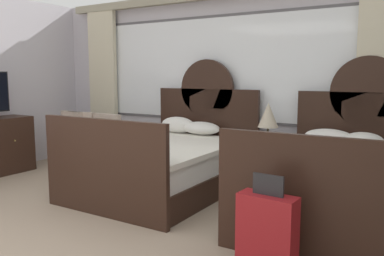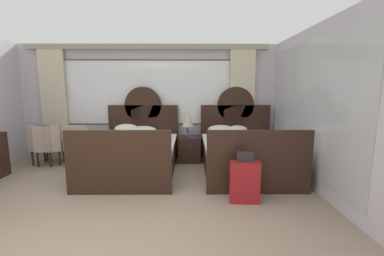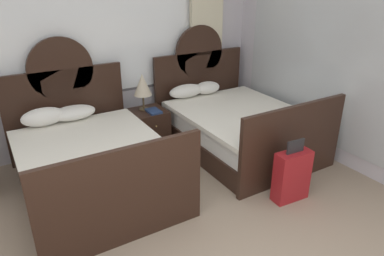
# 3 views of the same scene
# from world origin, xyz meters

# --- Properties ---
(wall_back_window) EXTENTS (6.09, 0.22, 2.70)m
(wall_back_window) POSITION_xyz_m (0.00, 3.81, 1.42)
(wall_back_window) COLOR silver
(wall_back_window) RESTS_ON ground_plane
(bed_near_window) EXTENTS (1.66, 2.26, 1.71)m
(bed_near_window) POSITION_xyz_m (-0.12, 2.64, 0.36)
(bed_near_window) COLOR black
(bed_near_window) RESTS_ON ground_plane
(bed_near_mirror) EXTENTS (1.66, 2.26, 1.71)m
(bed_near_mirror) POSITION_xyz_m (2.08, 2.63, 0.36)
(bed_near_mirror) COLOR black
(bed_near_mirror) RESTS_ON ground_plane
(nightstand_between_beds) EXTENTS (0.50, 0.53, 0.57)m
(nightstand_between_beds) POSITION_xyz_m (0.98, 3.35, 0.29)
(nightstand_between_beds) COLOR black
(nightstand_between_beds) RESTS_ON ground_plane
(table_lamp_on_nightstand) EXTENTS (0.27, 0.27, 0.55)m
(table_lamp_on_nightstand) POSITION_xyz_m (0.94, 3.43, 0.96)
(table_lamp_on_nightstand) COLOR brown
(table_lamp_on_nightstand) RESTS_ON nightstand_between_beds
(book_on_nightstand) EXTENTS (0.18, 0.26, 0.03)m
(book_on_nightstand) POSITION_xyz_m (1.02, 3.25, 0.59)
(book_on_nightstand) COLOR navy
(book_on_nightstand) RESTS_ON nightstand_between_beds
(armchair_by_window_left) EXTENTS (0.58, 0.58, 0.90)m
(armchair_by_window_left) POSITION_xyz_m (-1.43, 3.11, 0.48)
(armchair_by_window_left) COLOR #B29E8E
(armchair_by_window_left) RESTS_ON ground_plane
(armchair_by_window_centre) EXTENTS (0.63, 0.63, 0.90)m
(armchair_by_window_centre) POSITION_xyz_m (-2.08, 3.11, 0.48)
(armchair_by_window_centre) COLOR #B29E8E
(armchair_by_window_centre) RESTS_ON ground_plane
(armchair_by_window_right) EXTENTS (0.62, 0.62, 0.90)m
(armchair_by_window_right) POSITION_xyz_m (-2.19, 3.11, 0.48)
(armchair_by_window_right) COLOR #B29E8E
(armchair_by_window_right) RESTS_ON ground_plane
(suitcase_on_floor) EXTENTS (0.44, 0.21, 0.77)m
(suitcase_on_floor) POSITION_xyz_m (1.80, 1.19, 0.31)
(suitcase_on_floor) COLOR maroon
(suitcase_on_floor) RESTS_ON ground_plane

